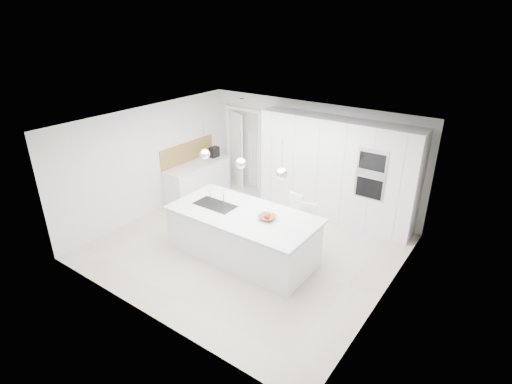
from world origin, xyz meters
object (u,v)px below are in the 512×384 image
Objects in this scene: fruit_bowl at (267,217)px; bar_stool_right at (304,230)px; espresso_machine at (214,152)px; island_base at (242,236)px; bar_stool_left at (292,221)px.

bar_stool_right reaches higher than fruit_bowl.
espresso_machine is 0.27× the size of bar_stool_right.
fruit_bowl is 0.31× the size of bar_stool_right.
espresso_machine is at bearing 146.00° from fruit_bowl.
fruit_bowl is at bearing 10.78° from island_base.
fruit_bowl is at bearing -83.28° from bar_stool_left.
island_base is 2.63× the size of bar_stool_left.
bar_stool_left is (0.06, 0.80, -0.41)m from fruit_bowl.
fruit_bowl is 3.66m from espresso_machine.
espresso_machine reaches higher than bar_stool_right.
bar_stool_right is (0.41, 0.68, -0.43)m from fruit_bowl.
island_base is 8.90× the size of fruit_bowl.
island_base is 3.37m from espresso_machine.
fruit_bowl is at bearing -32.62° from espresso_machine.
island_base is 1.06m from bar_stool_left.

